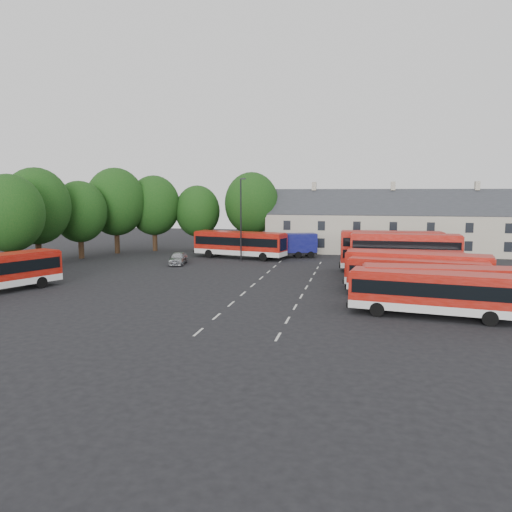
{
  "coord_description": "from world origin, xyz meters",
  "views": [
    {
      "loc": [
        9.67,
        -42.68,
        8.63
      ],
      "look_at": [
        -0.59,
        6.23,
        2.2
      ],
      "focal_mm": 35.0,
      "sensor_mm": 36.0,
      "label": 1
    }
  ],
  "objects_px": {
    "bus_row_a": "(433,290)",
    "box_truck": "(290,244)",
    "lamppost": "(241,217)",
    "silver_car": "(178,258)",
    "bus_dd_south": "(405,252)"
  },
  "relations": [
    {
      "from": "lamppost",
      "to": "silver_car",
      "type": "bearing_deg",
      "value": -148.07
    },
    {
      "from": "bus_dd_south",
      "to": "silver_car",
      "type": "height_order",
      "value": "bus_dd_south"
    },
    {
      "from": "silver_car",
      "to": "lamppost",
      "type": "height_order",
      "value": "lamppost"
    },
    {
      "from": "bus_row_a",
      "to": "box_truck",
      "type": "height_order",
      "value": "box_truck"
    },
    {
      "from": "bus_dd_south",
      "to": "box_truck",
      "type": "relative_size",
      "value": 1.43
    },
    {
      "from": "bus_row_a",
      "to": "lamppost",
      "type": "height_order",
      "value": "lamppost"
    },
    {
      "from": "bus_row_a",
      "to": "lamppost",
      "type": "xyz_separation_m",
      "value": [
        -19.55,
        24.73,
        3.62
      ]
    },
    {
      "from": "bus_dd_south",
      "to": "lamppost",
      "type": "xyz_separation_m",
      "value": [
        -19.03,
        7.98,
        2.99
      ]
    },
    {
      "from": "bus_row_a",
      "to": "bus_dd_south",
      "type": "bearing_deg",
      "value": 100.16
    },
    {
      "from": "box_truck",
      "to": "bus_row_a",
      "type": "bearing_deg",
      "value": -83.79
    },
    {
      "from": "bus_row_a",
      "to": "lamppost",
      "type": "relative_size",
      "value": 1.11
    },
    {
      "from": "bus_dd_south",
      "to": "box_truck",
      "type": "bearing_deg",
      "value": 138.16
    },
    {
      "from": "box_truck",
      "to": "lamppost",
      "type": "height_order",
      "value": "lamppost"
    },
    {
      "from": "box_truck",
      "to": "bus_dd_south",
      "type": "bearing_deg",
      "value": -62.57
    },
    {
      "from": "bus_dd_south",
      "to": "bus_row_a",
      "type": "bearing_deg",
      "value": -86.84
    }
  ]
}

